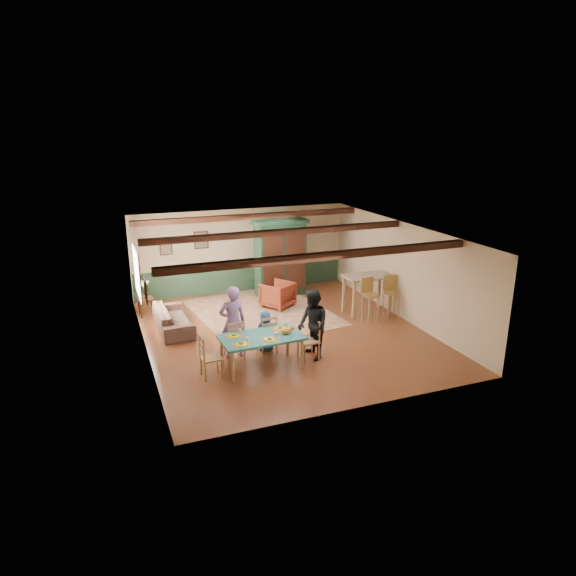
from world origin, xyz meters
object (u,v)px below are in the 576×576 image
object	(u,v)px
dining_chair_end_left	(211,357)
armchair	(277,295)
end_table	(146,307)
bar_stool_left	(371,300)
dining_chair_far_right	(267,334)
person_child	(266,331)
cat	(286,330)
sofa	(173,319)
person_woman	(313,325)
dining_chair_end_right	(309,340)
dining_table	(262,352)
person_man	(233,322)
table_lamp	(145,290)
counter_table	(367,294)
armoire	(280,258)
dining_chair_far_left	(234,339)
bar_stool_right	(392,297)

from	to	relation	value
dining_chair_end_left	armchair	distance (m)	4.76
end_table	bar_stool_left	world-z (taller)	bar_stool_left
dining_chair_far_right	person_child	size ratio (longest dim) A/B	0.95
person_child	cat	bearing A→B (deg)	99.46
dining_chair_end_left	sofa	distance (m)	3.11
person_woman	person_child	world-z (taller)	person_woman
dining_chair_far_right	dining_chair_end_right	world-z (taller)	same
person_woman	armchair	bearing A→B (deg)	170.22
dining_chair_far_right	dining_chair_end_left	world-z (taller)	same
dining_table	dining_chair_end_left	bearing A→B (deg)	-177.36
dining_table	cat	bearing A→B (deg)	-7.66
dining_chair_far_right	dining_chair_end_right	xyz separation A→B (m)	(0.79, -0.69, 0.00)
dining_chair_end_left	dining_chair_end_right	bearing A→B (deg)	-90.00
person_man	table_lamp	bearing A→B (deg)	-68.60
sofa	counter_table	bearing A→B (deg)	-98.76
dining_chair_end_right	armoire	distance (m)	4.92
dining_chair_far_right	dining_chair_end_right	size ratio (longest dim) A/B	1.00
dining_chair_end_right	counter_table	bearing A→B (deg)	126.49
dining_chair_far_left	person_woman	bearing A→B (deg)	156.43
dining_chair_far_right	bar_stool_left	world-z (taller)	bar_stool_left
dining_table	person_man	xyz separation A→B (m)	(-0.44, 0.78, 0.49)
person_woman	bar_stool_left	xyz separation A→B (m)	(2.46, 1.65, -0.22)
sofa	bar_stool_right	xyz separation A→B (m)	(5.92, -1.28, 0.30)
dining_chair_end_left	cat	xyz separation A→B (m)	(1.71, -0.02, 0.37)
person_woman	sofa	world-z (taller)	person_woman
dining_chair_end_right	end_table	world-z (taller)	dining_chair_end_right
cat	sofa	world-z (taller)	cat
dining_chair_far_right	bar_stool_right	xyz separation A→B (m)	(4.05, 1.01, 0.12)
dining_chair_end_left	armoire	size ratio (longest dim) A/B	0.39
dining_chair_far_right	dining_chair_far_left	bearing A→B (deg)	-0.00
cat	person_child	bearing A→B (deg)	99.46
dining_table	person_man	world-z (taller)	person_man
dining_chair_far_left	bar_stool_left	size ratio (longest dim) A/B	0.78
dining_chair_far_left	person_child	bearing A→B (deg)	-174.29
armchair	end_table	world-z (taller)	armchair
dining_chair_far_left	bar_stool_right	distance (m)	4.97
dining_chair_far_left	sofa	xyz separation A→B (m)	(-1.06, 2.33, -0.18)
armoire	end_table	xyz separation A→B (m)	(-4.24, -0.42, -0.95)
dining_table	sofa	size ratio (longest dim) A/B	0.88
dining_chair_end_right	person_child	bearing A→B (deg)	-136.85
cat	armoire	bearing A→B (deg)	68.80
dining_chair_far_left	bar_stool_right	xyz separation A→B (m)	(4.85, 1.05, 0.12)
dining_chair_far_right	bar_stool_left	distance (m)	3.48
armchair	cat	bearing A→B (deg)	40.53
person_woman	table_lamp	world-z (taller)	person_woman
dining_chair_end_right	end_table	distance (m)	5.39
dining_table	dining_chair_end_right	size ratio (longest dim) A/B	1.89
dining_chair_end_left	counter_table	world-z (taller)	counter_table
armchair	armoire	bearing A→B (deg)	-146.87
dining_chair_far_right	end_table	world-z (taller)	dining_chair_far_right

